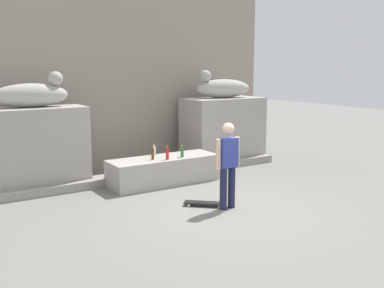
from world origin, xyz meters
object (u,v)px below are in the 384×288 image
(statue_reclining_right, at_px, (222,88))
(bottle_green, at_px, (182,152))
(statue_reclining_left, at_px, (32,94))
(skateboard, at_px, (204,203))
(bottle_red, at_px, (167,154))
(bottle_clear, at_px, (154,151))
(bottle_brown, at_px, (153,154))
(skater, at_px, (228,162))

(statue_reclining_right, height_order, bottle_green, statue_reclining_right)
(statue_reclining_left, xyz_separation_m, skateboard, (2.40, -3.18, -2.04))
(statue_reclining_right, height_order, skateboard, statue_reclining_right)
(bottle_red, distance_m, bottle_green, 0.43)
(bottle_clear, bearing_deg, bottle_green, -50.42)
(bottle_green, bearing_deg, skateboard, -107.98)
(statue_reclining_left, distance_m, bottle_clear, 3.01)
(statue_reclining_left, bearing_deg, bottle_brown, -23.98)
(bottle_clear, distance_m, bottle_red, 0.59)
(bottle_clear, height_order, bottle_green, bottle_green)
(skateboard, height_order, bottle_red, bottle_red)
(bottle_green, bearing_deg, bottle_clear, 129.58)
(skateboard, xyz_separation_m, bottle_brown, (-0.13, 1.89, 0.68))
(skater, relative_size, bottle_clear, 6.04)
(statue_reclining_right, relative_size, bottle_red, 5.24)
(bottle_brown, relative_size, bottle_green, 1.10)
(bottle_brown, bearing_deg, statue_reclining_left, 150.52)
(bottle_brown, bearing_deg, bottle_clear, 57.23)
(skateboard, relative_size, bottle_clear, 2.61)
(bottle_clear, xyz_separation_m, bottle_brown, (-0.26, -0.40, 0.02))
(statue_reclining_left, distance_m, bottle_brown, 2.94)
(statue_reclining_left, bearing_deg, bottle_clear, -13.75)
(bottle_green, bearing_deg, statue_reclining_right, 32.99)
(bottle_green, bearing_deg, statue_reclining_left, 154.47)
(bottle_clear, bearing_deg, statue_reclining_right, 18.66)
(bottle_brown, bearing_deg, skater, -79.19)
(skater, relative_size, bottle_green, 5.97)
(statue_reclining_left, xyz_separation_m, bottle_clear, (2.53, -0.88, -1.38))
(skateboard, bearing_deg, bottle_green, 114.88)
(bottle_brown, distance_m, bottle_red, 0.33)
(bottle_clear, relative_size, bottle_red, 0.86)
(statue_reclining_right, bearing_deg, skater, 66.57)
(statue_reclining_right, height_order, bottle_red, statue_reclining_right)
(bottle_clear, height_order, bottle_red, bottle_red)
(bottle_red, bearing_deg, skater, -85.65)
(skater, bearing_deg, bottle_green, 81.61)
(statue_reclining_left, bearing_deg, bottle_red, -24.57)
(skater, relative_size, bottle_red, 5.21)
(skateboard, bearing_deg, bottle_brown, 136.80)
(statue_reclining_left, height_order, bottle_brown, statue_reclining_left)
(statue_reclining_left, relative_size, bottle_clear, 5.95)
(bottle_clear, xyz_separation_m, bottle_green, (0.44, -0.54, 0.00))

